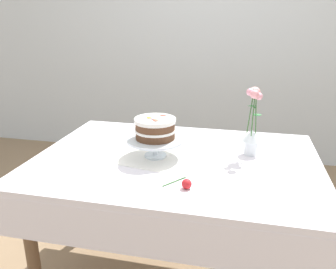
% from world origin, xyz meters
% --- Properties ---
extents(back_wall, '(7.00, 0.08, 2.80)m').
position_xyz_m(back_wall, '(0.00, 1.90, 1.40)').
color(back_wall, silver).
rests_on(back_wall, ground).
extents(dining_table, '(1.40, 1.00, 0.74)m').
position_xyz_m(dining_table, '(0.00, -0.02, 0.65)').
color(dining_table, white).
rests_on(dining_table, ground).
extents(linen_napkin, '(0.37, 0.37, 0.00)m').
position_xyz_m(linen_napkin, '(-0.10, -0.02, 0.74)').
color(linen_napkin, white).
rests_on(linen_napkin, dining_table).
extents(cake_stand, '(0.29, 0.29, 0.10)m').
position_xyz_m(cake_stand, '(-0.10, -0.02, 0.82)').
color(cake_stand, silver).
rests_on(cake_stand, linen_napkin).
extents(layer_cake, '(0.20, 0.20, 0.11)m').
position_xyz_m(layer_cake, '(-0.10, -0.02, 0.89)').
color(layer_cake, brown).
rests_on(layer_cake, cake_stand).
extents(flower_vase, '(0.09, 0.12, 0.34)m').
position_xyz_m(flower_vase, '(0.36, 0.13, 0.89)').
color(flower_vase, silver).
rests_on(flower_vase, dining_table).
extents(fallen_rose, '(0.12, 0.12, 0.04)m').
position_xyz_m(fallen_rose, '(0.10, -0.31, 0.76)').
color(fallen_rose, '#2D6028').
rests_on(fallen_rose, dining_table).
extents(loose_petal_0, '(0.04, 0.03, 0.00)m').
position_xyz_m(loose_petal_0, '(-0.15, 0.27, 0.74)').
color(loose_petal_0, pink).
rests_on(loose_petal_0, dining_table).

